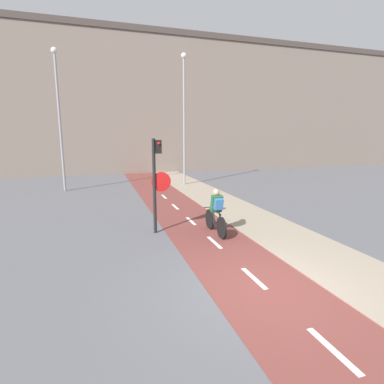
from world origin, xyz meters
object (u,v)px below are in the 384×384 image
(street_lamp_far, at_px, (59,108))
(street_lamp_sidewalk, at_px, (184,109))
(traffic_light_pole, at_px, (157,176))
(cyclist_near, at_px, (216,213))

(street_lamp_far, bearing_deg, street_lamp_sidewalk, -0.33)
(traffic_light_pole, xyz_separation_m, street_lamp_sidewalk, (3.68, 9.55, 3.05))
(street_lamp_sidewalk, height_order, cyclist_near, street_lamp_sidewalk)
(street_lamp_far, relative_size, cyclist_near, 4.54)
(street_lamp_far, xyz_separation_m, cyclist_near, (5.73, -10.36, -4.16))
(traffic_light_pole, relative_size, cyclist_near, 1.78)
(street_lamp_far, height_order, street_lamp_sidewalk, street_lamp_sidewalk)
(street_lamp_sidewalk, distance_m, cyclist_near, 11.33)
(traffic_light_pole, height_order, street_lamp_sidewalk, street_lamp_sidewalk)
(street_lamp_far, bearing_deg, cyclist_near, -61.05)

